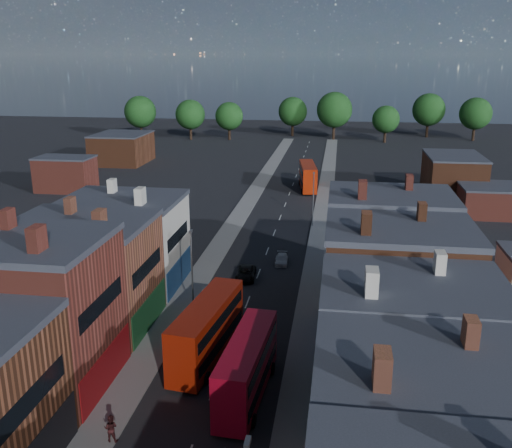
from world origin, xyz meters
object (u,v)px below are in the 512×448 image
(bus_0, at_px, (207,329))
(ped_3, at_px, (316,383))
(bus_1, at_px, (247,367))
(ped_1, at_px, (111,428))
(car_2, at_px, (246,273))
(bus_2, at_px, (308,176))
(car_3, at_px, (282,259))

(bus_0, relative_size, ped_3, 5.92)
(bus_1, relative_size, ped_1, 5.76)
(car_2, relative_size, ped_1, 2.46)
(bus_0, bearing_deg, ped_3, -17.27)
(bus_0, xyz_separation_m, car_2, (0.26, 17.93, -2.03))
(ped_1, height_order, ped_3, ped_3)
(ped_1, bearing_deg, car_2, -100.69)
(bus_2, bearing_deg, bus_1, -98.22)
(bus_2, relative_size, ped_1, 6.04)
(bus_1, relative_size, ped_3, 5.49)
(car_3, xyz_separation_m, ped_1, (-7.58, -34.75, 0.53))
(bus_0, height_order, ped_1, bus_0)
(car_3, bearing_deg, ped_1, -105.10)
(car_2, bearing_deg, ped_1, -101.24)
(bus_2, bearing_deg, bus_0, -101.98)
(bus_0, bearing_deg, car_3, 88.41)
(car_3, height_order, ped_1, ped_1)
(car_2, height_order, ped_3, ped_3)
(bus_2, distance_m, car_3, 40.16)
(car_3, distance_m, ped_1, 35.57)
(car_2, bearing_deg, car_3, 53.54)
(bus_1, xyz_separation_m, bus_2, (0.40, 68.43, 0.10))
(car_2, bearing_deg, bus_2, 81.24)
(bus_0, distance_m, bus_1, 6.49)
(ped_3, bearing_deg, car_3, -5.80)
(bus_0, height_order, bus_1, bus_0)
(bus_1, bearing_deg, bus_2, 93.72)
(car_2, distance_m, ped_1, 29.62)
(ped_1, bearing_deg, ped_3, -154.01)
(ped_1, bearing_deg, bus_1, -143.85)
(car_3, bearing_deg, ped_3, -81.68)
(bus_1, relative_size, bus_2, 0.95)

